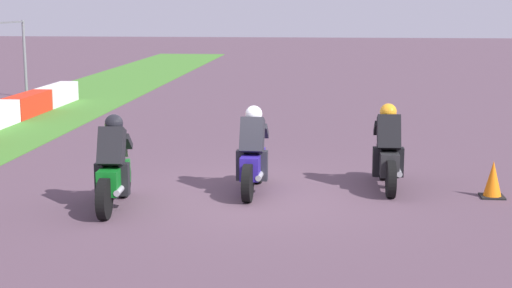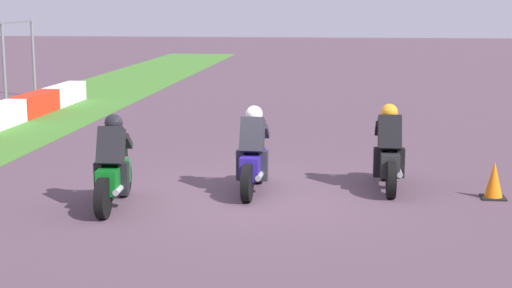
{
  "view_description": "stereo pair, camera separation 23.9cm",
  "coord_description": "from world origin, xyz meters",
  "px_view_note": "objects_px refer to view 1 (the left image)",
  "views": [
    {
      "loc": [
        -13.1,
        -1.22,
        3.29
      ],
      "look_at": [
        -0.05,
        0.02,
        0.9
      ],
      "focal_mm": 55.0,
      "sensor_mm": 36.0,
      "label": 1
    },
    {
      "loc": [
        -13.07,
        -1.46,
        3.29
      ],
      "look_at": [
        -0.05,
        0.02,
        0.9
      ],
      "focal_mm": 55.0,
      "sensor_mm": 36.0,
      "label": 2
    }
  ],
  "objects_px": {
    "rider_lane_b": "(253,157)",
    "traffic_cone": "(493,180)",
    "rider_lane_a": "(388,154)",
    "rider_lane_c": "(114,170)"
  },
  "relations": [
    {
      "from": "rider_lane_b",
      "to": "traffic_cone",
      "type": "height_order",
      "value": "rider_lane_b"
    },
    {
      "from": "rider_lane_b",
      "to": "traffic_cone",
      "type": "relative_size",
      "value": 3.24
    },
    {
      "from": "rider_lane_b",
      "to": "traffic_cone",
      "type": "distance_m",
      "value": 4.11
    },
    {
      "from": "rider_lane_a",
      "to": "traffic_cone",
      "type": "height_order",
      "value": "rider_lane_a"
    },
    {
      "from": "rider_lane_a",
      "to": "rider_lane_c",
      "type": "height_order",
      "value": "same"
    },
    {
      "from": "rider_lane_a",
      "to": "traffic_cone",
      "type": "distance_m",
      "value": 1.85
    },
    {
      "from": "rider_lane_a",
      "to": "rider_lane_b",
      "type": "bearing_deg",
      "value": 101.4
    },
    {
      "from": "rider_lane_c",
      "to": "traffic_cone",
      "type": "relative_size",
      "value": 3.24
    },
    {
      "from": "rider_lane_c",
      "to": "rider_lane_a",
      "type": "bearing_deg",
      "value": -71.32
    },
    {
      "from": "rider_lane_b",
      "to": "traffic_cone",
      "type": "bearing_deg",
      "value": -88.27
    }
  ]
}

